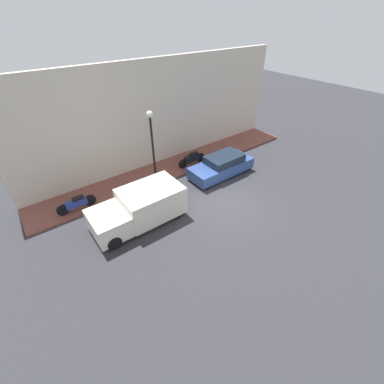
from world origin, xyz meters
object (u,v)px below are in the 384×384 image
object	(u,v)px
parked_car	(222,166)
delivery_van	(139,207)
streetlamp	(152,136)
motorcycle_black	(192,159)
motorcycle_blue	(77,203)

from	to	relation	value
parked_car	delivery_van	bearing A→B (deg)	97.51
parked_car	streetlamp	world-z (taller)	streetlamp
parked_car	streetlamp	size ratio (longest dim) A/B	1.00
parked_car	motorcycle_black	size ratio (longest dim) A/B	2.04
motorcycle_black	streetlamp	world-z (taller)	streetlamp
parked_car	motorcycle_black	bearing A→B (deg)	24.87
delivery_van	motorcycle_black	world-z (taller)	delivery_van
delivery_van	streetlamp	distance (m)	4.08
motorcycle_black	motorcycle_blue	world-z (taller)	motorcycle_black
motorcycle_black	motorcycle_blue	distance (m)	7.44
delivery_van	motorcycle_black	xyz separation A→B (m)	(2.70, -5.22, -0.25)
motorcycle_black	streetlamp	bearing A→B (deg)	93.34
parked_car	delivery_van	world-z (taller)	delivery_van
delivery_van	motorcycle_black	size ratio (longest dim) A/B	2.16
motorcycle_blue	motorcycle_black	bearing A→B (deg)	-88.98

